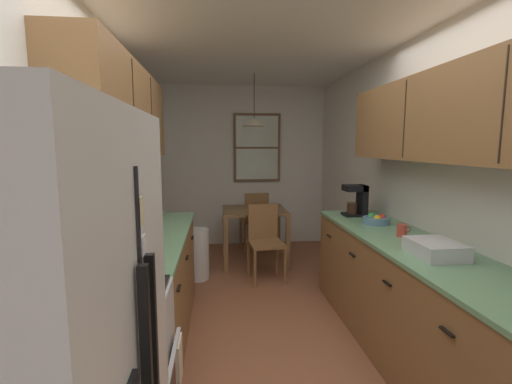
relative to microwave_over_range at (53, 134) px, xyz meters
The scene contains 22 objects.
ground_plane 2.53m from the microwave_over_range, 54.48° to the left, with size 12.00×12.00×0.00m, color #995B3D.
wall_left 1.62m from the microwave_over_range, 98.86° to the left, with size 0.10×9.00×2.55m, color white.
wall_right 2.93m from the microwave_over_range, 32.27° to the left, with size 0.10×9.00×2.55m, color white.
wall_back 4.36m from the microwave_over_range, 75.23° to the left, with size 4.40×0.10×2.55m, color white.
ceiling_slab 2.12m from the microwave_over_range, 54.48° to the left, with size 4.40×9.00×0.08m, color white.
microwave_over_range is the anchor object (origin of this frame).
counter_left 1.77m from the microwave_over_range, 85.20° to the left, with size 0.64×1.92×0.90m.
upper_cabinets_left 1.25m from the microwave_over_range, 91.48° to the left, with size 0.33×2.00×0.69m.
counter_right 2.50m from the microwave_over_range, 15.49° to the left, with size 0.64×3.16×0.90m.
upper_cabinets_right 2.32m from the microwave_over_range, 13.37° to the left, with size 0.33×2.84×0.62m.
dining_table 3.53m from the microwave_over_range, 69.72° to the left, with size 0.85×0.79×0.75m.
dining_chair_near 3.08m from the microwave_over_range, 64.20° to the left, with size 0.44×0.44×0.90m.
dining_chair_far 4.14m from the microwave_over_range, 71.69° to the left, with size 0.44×0.44×0.90m.
pendant_light 3.39m from the microwave_over_range, 69.72° to the left, with size 0.33×0.33×0.68m.
back_window 4.34m from the microwave_over_range, 72.31° to the left, with size 0.75×0.05×1.09m.
trash_bin 3.00m from the microwave_over_range, 81.22° to the left, with size 0.31×0.31×0.61m, color white.
storage_canister 0.85m from the microwave_over_range, 78.15° to the left, with size 0.12×0.12×0.20m.
dish_towel 1.27m from the microwave_over_range, 19.29° to the left, with size 0.02×0.16×0.24m, color beige.
coffee_maker 2.86m from the microwave_over_range, 41.61° to the left, with size 0.22×0.18×0.32m.
mug_by_coffeemaker 2.46m from the microwave_over_range, 25.59° to the left, with size 0.11×0.08×0.10m.
fruit_bowl 2.69m from the microwave_over_range, 34.87° to the left, with size 0.24×0.24×0.09m.
dish_rack 2.25m from the microwave_over_range, 13.80° to the left, with size 0.28×0.34×0.10m, color silver.
Camera 1 is at (-0.43, -2.13, 1.62)m, focal length 24.91 mm.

